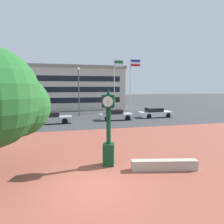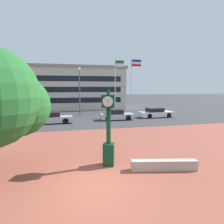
{
  "view_description": "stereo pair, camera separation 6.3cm",
  "coord_description": "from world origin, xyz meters",
  "px_view_note": "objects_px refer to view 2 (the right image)",
  "views": [
    {
      "loc": [
        -1.06,
        -7.52,
        4.01
      ],
      "look_at": [
        1.35,
        2.4,
        2.73
      ],
      "focal_mm": 31.68,
      "sensor_mm": 36.0,
      "label": 1
    },
    {
      "loc": [
        -1.0,
        -7.54,
        4.01
      ],
      "look_at": [
        1.35,
        2.4,
        2.73
      ],
      "focal_mm": 31.68,
      "sensor_mm": 36.0,
      "label": 2
    }
  ],
  "objects_px": {
    "car_street_mid": "(116,115)",
    "civic_building": "(65,88)",
    "car_street_far": "(156,113)",
    "flagpole_primary": "(116,81)",
    "flagpole_secondary": "(132,80)",
    "street_clock": "(109,131)",
    "car_street_distant": "(52,118)",
    "street_lamp_post": "(80,87)"
  },
  "relations": [
    {
      "from": "car_street_mid",
      "to": "flagpole_primary",
      "type": "xyz_separation_m",
      "value": [
        1.87,
        7.43,
        4.42
      ]
    },
    {
      "from": "flagpole_secondary",
      "to": "street_lamp_post",
      "type": "relative_size",
      "value": 1.31
    },
    {
      "from": "street_clock",
      "to": "street_lamp_post",
      "type": "height_order",
      "value": "street_lamp_post"
    },
    {
      "from": "car_street_distant",
      "to": "street_clock",
      "type": "bearing_deg",
      "value": 12.21
    },
    {
      "from": "car_street_far",
      "to": "street_lamp_post",
      "type": "height_order",
      "value": "street_lamp_post"
    },
    {
      "from": "street_clock",
      "to": "car_street_distant",
      "type": "height_order",
      "value": "street_clock"
    },
    {
      "from": "car_street_mid",
      "to": "car_street_far",
      "type": "height_order",
      "value": "same"
    },
    {
      "from": "car_street_far",
      "to": "flagpole_secondary",
      "type": "xyz_separation_m",
      "value": [
        -1.07,
        6.64,
        4.66
      ]
    },
    {
      "from": "flagpole_primary",
      "to": "street_lamp_post",
      "type": "distance_m",
      "value": 6.95
    },
    {
      "from": "car_street_far",
      "to": "flagpole_primary",
      "type": "bearing_deg",
      "value": -152.54
    },
    {
      "from": "car_street_distant",
      "to": "civic_building",
      "type": "distance_m",
      "value": 17.21
    },
    {
      "from": "car_street_mid",
      "to": "car_street_far",
      "type": "relative_size",
      "value": 0.9
    },
    {
      "from": "car_street_far",
      "to": "car_street_mid",
      "type": "bearing_deg",
      "value": -84.62
    },
    {
      "from": "car_street_mid",
      "to": "car_street_far",
      "type": "xyz_separation_m",
      "value": [
        5.69,
        0.79,
        0.0
      ]
    },
    {
      "from": "car_street_far",
      "to": "flagpole_primary",
      "type": "relative_size",
      "value": 0.54
    },
    {
      "from": "flagpole_secondary",
      "to": "car_street_far",
      "type": "bearing_deg",
      "value": -80.81
    },
    {
      "from": "street_clock",
      "to": "car_street_mid",
      "type": "height_order",
      "value": "street_clock"
    },
    {
      "from": "car_street_far",
      "to": "car_street_distant",
      "type": "bearing_deg",
      "value": -86.19
    },
    {
      "from": "car_street_far",
      "to": "street_clock",
      "type": "bearing_deg",
      "value": -36.1
    },
    {
      "from": "flagpole_secondary",
      "to": "car_street_mid",
      "type": "bearing_deg",
      "value": -121.88
    },
    {
      "from": "car_street_mid",
      "to": "car_street_far",
      "type": "distance_m",
      "value": 5.75
    },
    {
      "from": "car_street_distant",
      "to": "street_lamp_post",
      "type": "relative_size",
      "value": 0.66
    },
    {
      "from": "car_street_mid",
      "to": "flagpole_primary",
      "type": "height_order",
      "value": "flagpole_primary"
    },
    {
      "from": "flagpole_primary",
      "to": "civic_building",
      "type": "height_order",
      "value": "flagpole_primary"
    },
    {
      "from": "car_street_mid",
      "to": "civic_building",
      "type": "xyz_separation_m",
      "value": [
        -6.03,
        16.13,
        3.33
      ]
    },
    {
      "from": "street_clock",
      "to": "flagpole_secondary",
      "type": "distance_m",
      "value": 23.18
    },
    {
      "from": "car_street_mid",
      "to": "civic_building",
      "type": "bearing_deg",
      "value": -157.95
    },
    {
      "from": "flagpole_primary",
      "to": "street_lamp_post",
      "type": "bearing_deg",
      "value": -150.96
    },
    {
      "from": "car_street_mid",
      "to": "car_street_distant",
      "type": "height_order",
      "value": "same"
    },
    {
      "from": "car_street_distant",
      "to": "street_lamp_post",
      "type": "xyz_separation_m",
      "value": [
        3.42,
        4.77,
        3.5
      ]
    },
    {
      "from": "flagpole_secondary",
      "to": "civic_building",
      "type": "bearing_deg",
      "value": 140.74
    },
    {
      "from": "car_street_mid",
      "to": "car_street_distant",
      "type": "relative_size",
      "value": 0.93
    },
    {
      "from": "flagpole_primary",
      "to": "flagpole_secondary",
      "type": "distance_m",
      "value": 2.77
    },
    {
      "from": "street_clock",
      "to": "car_street_mid",
      "type": "distance_m",
      "value": 14.44
    },
    {
      "from": "street_clock",
      "to": "flagpole_primary",
      "type": "height_order",
      "value": "flagpole_primary"
    },
    {
      "from": "street_clock",
      "to": "civic_building",
      "type": "xyz_separation_m",
      "value": [
        -2.02,
        29.94,
        2.08
      ]
    },
    {
      "from": "street_lamp_post",
      "to": "flagpole_secondary",
      "type": "bearing_deg",
      "value": 20.85
    },
    {
      "from": "street_clock",
      "to": "flagpole_secondary",
      "type": "relative_size",
      "value": 0.46
    },
    {
      "from": "flagpole_primary",
      "to": "civic_building",
      "type": "relative_size",
      "value": 0.39
    },
    {
      "from": "flagpole_primary",
      "to": "car_street_mid",
      "type": "bearing_deg",
      "value": -104.09
    },
    {
      "from": "flagpole_secondary",
      "to": "street_clock",
      "type": "bearing_deg",
      "value": -112.1
    },
    {
      "from": "car_street_distant",
      "to": "civic_building",
      "type": "bearing_deg",
      "value": 171.72
    }
  ]
}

